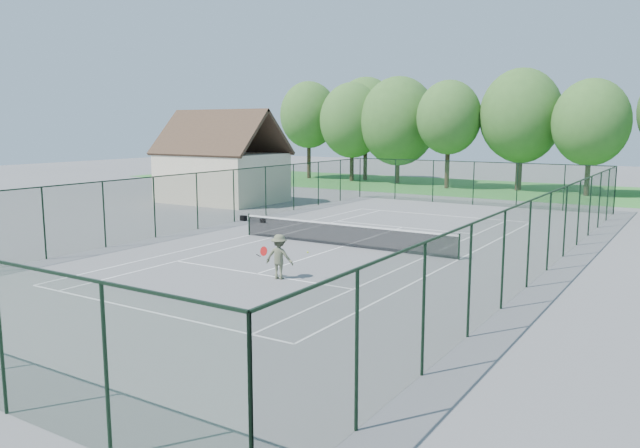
{
  "coord_description": "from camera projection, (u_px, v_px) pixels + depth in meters",
  "views": [
    {
      "loc": [
        14.1,
        -24.28,
        5.46
      ],
      "look_at": [
        0.0,
        -2.0,
        1.3
      ],
      "focal_mm": 35.0,
      "sensor_mm": 36.0,
      "label": 1
    }
  ],
  "objects": [
    {
      "name": "sports_bag_a",
      "position": [
        243.0,
        218.0,
        36.24
      ],
      "size": [
        0.39,
        0.24,
        0.31
      ],
      "primitive_type": "cube",
      "rotation": [
        0.0,
        0.0,
        -0.03
      ],
      "color": "black",
      "rests_on": "ground"
    },
    {
      "name": "tennis_net",
      "position": [
        343.0,
        234.0,
        28.48
      ],
      "size": [
        11.08,
        0.08,
        1.1
      ],
      "color": "black",
      "rests_on": "ground"
    },
    {
      "name": "sports_bag_b",
      "position": [
        263.0,
        221.0,
        35.44
      ],
      "size": [
        0.34,
        0.25,
        0.24
      ],
      "primitive_type": "cube",
      "rotation": [
        0.0,
        0.0,
        -0.22
      ],
      "color": "black",
      "rests_on": "ground"
    },
    {
      "name": "fence_enclosure",
      "position": [
        343.0,
        213.0,
        28.33
      ],
      "size": [
        18.05,
        36.05,
        3.02
      ],
      "color": "#1A3A22",
      "rests_on": "ground"
    },
    {
      "name": "utility_building",
      "position": [
        222.0,
        159.0,
        44.88
      ],
      "size": [
        8.6,
        6.27,
        6.63
      ],
      "color": "beige",
      "rests_on": "ground"
    },
    {
      "name": "tree_line_far",
      "position": [
        522.0,
        119.0,
        52.68
      ],
      "size": [
        39.4,
        6.4,
        9.7
      ],
      "color": "#3D2B1E",
      "rests_on": "ground"
    },
    {
      "name": "grass_far",
      "position": [
        519.0,
        190.0,
        53.61
      ],
      "size": [
        80.0,
        16.0,
        0.01
      ],
      "primitive_type": "cube",
      "color": "#388834",
      "rests_on": "ground"
    },
    {
      "name": "ground",
      "position": [
        343.0,
        246.0,
        28.57
      ],
      "size": [
        140.0,
        140.0,
        0.0
      ],
      "primitive_type": "plane",
      "color": "slate",
      "rests_on": "ground"
    },
    {
      "name": "tennis_player",
      "position": [
        279.0,
        257.0,
        22.39
      ],
      "size": [
        1.86,
        0.84,
        1.62
      ],
      "color": "#5C5F46",
      "rests_on": "ground"
    },
    {
      "name": "court_lines",
      "position": [
        343.0,
        246.0,
        28.57
      ],
      "size": [
        11.05,
        23.85,
        0.01
      ],
      "color": "white",
      "rests_on": "ground"
    }
  ]
}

